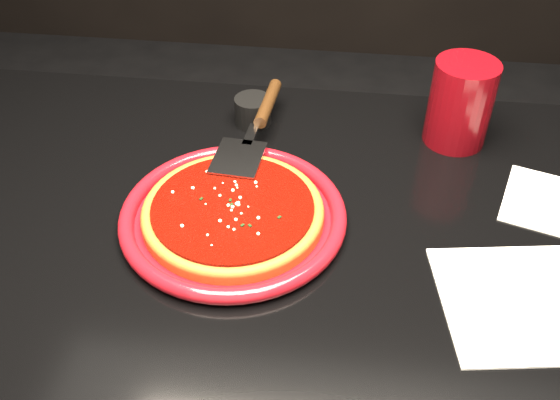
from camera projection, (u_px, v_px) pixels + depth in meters
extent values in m
cylinder|color=maroon|center=(233.00, 216.00, 0.84)|extent=(0.37, 0.37, 0.02)
cylinder|color=#904218|center=(233.00, 214.00, 0.84)|extent=(0.29, 0.29, 0.01)
torus|color=#904218|center=(233.00, 210.00, 0.83)|extent=(0.29, 0.29, 0.02)
cylinder|color=#660902|center=(233.00, 208.00, 0.83)|extent=(0.26, 0.26, 0.01)
cylinder|color=maroon|center=(460.00, 103.00, 0.95)|extent=(0.10, 0.10, 0.13)
cube|color=white|center=(518.00, 302.00, 0.74)|extent=(0.21, 0.21, 0.00)
cube|color=white|center=(550.00, 203.00, 0.88)|extent=(0.16, 0.16, 0.00)
cylinder|color=black|center=(253.00, 111.00, 1.02)|extent=(0.06, 0.06, 0.05)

